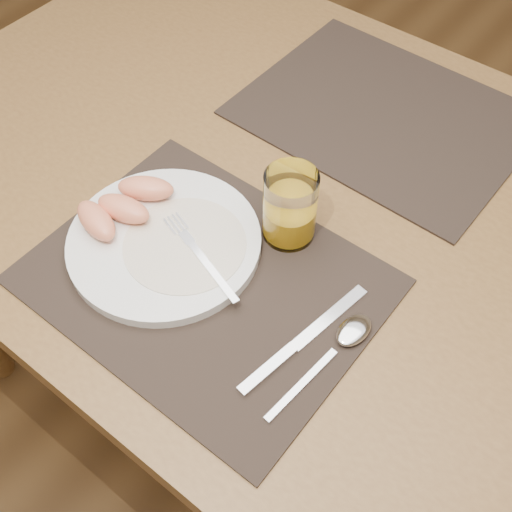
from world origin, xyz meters
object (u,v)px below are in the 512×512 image
object	(u,v)px
table	(303,226)
plate	(164,242)
placemat_near	(205,280)
placemat_far	(384,115)
spoon	(346,338)
juice_glass	(290,209)
fork	(196,249)
knife	(294,347)

from	to	relation	value
table	plate	bearing A→B (deg)	-113.90
placemat_near	placemat_far	bearing A→B (deg)	88.10
spoon	juice_glass	world-z (taller)	juice_glass
juice_glass	fork	bearing A→B (deg)	-122.70
table	placemat_near	distance (m)	0.24
placemat_far	spoon	world-z (taller)	spoon
placemat_near	plate	distance (m)	0.08
table	spoon	size ratio (longest dim) A/B	7.29
placemat_far	juice_glass	size ratio (longest dim) A/B	4.02
placemat_far	fork	bearing A→B (deg)	-96.59
knife	juice_glass	xyz separation A→B (m)	(-0.12, 0.15, 0.05)
placemat_near	plate	size ratio (longest dim) A/B	1.67
placemat_far	table	bearing A→B (deg)	-90.94
fork	spoon	distance (m)	0.24
placemat_near	fork	size ratio (longest dim) A/B	2.63
knife	spoon	size ratio (longest dim) A/B	1.14
knife	fork	bearing A→B (deg)	170.46
fork	knife	world-z (taller)	fork
table	plate	size ratio (longest dim) A/B	5.19
juice_glass	spoon	bearing A→B (deg)	-31.12
placemat_near	plate	world-z (taller)	plate
table	juice_glass	size ratio (longest dim) A/B	12.51
knife	spoon	world-z (taller)	spoon
fork	plate	bearing A→B (deg)	-166.59
fork	knife	xyz separation A→B (m)	(0.19, -0.03, -0.02)
placemat_far	plate	world-z (taller)	plate
juice_glass	table	bearing A→B (deg)	108.62
table	placemat_far	distance (m)	0.24
fork	spoon	size ratio (longest dim) A/B	0.89
plate	juice_glass	xyz separation A→B (m)	(0.12, 0.13, 0.04)
placemat_near	fork	bearing A→B (deg)	148.57
placemat_near	knife	size ratio (longest dim) A/B	2.05
plate	knife	xyz separation A→B (m)	(0.24, -0.02, -0.01)
table	knife	distance (m)	0.29
plate	spoon	distance (m)	0.28
knife	plate	bearing A→B (deg)	175.14
placemat_far	fork	distance (m)	0.42
placemat_near	spoon	xyz separation A→B (m)	(0.20, 0.04, 0.01)
placemat_far	fork	world-z (taller)	fork
fork	juice_glass	xyz separation A→B (m)	(0.07, 0.11, 0.03)
table	knife	size ratio (longest dim) A/B	6.37
placemat_near	juice_glass	world-z (taller)	juice_glass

